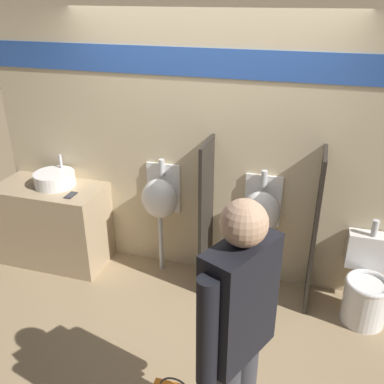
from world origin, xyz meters
The scene contains 11 objects.
ground_plane centered at (0.00, 0.00, 0.00)m, with size 16.00×16.00×0.00m, color #997F5B.
display_wall centered at (0.00, 0.60, 1.36)m, with size 4.25×0.07×2.70m.
sink_counter centered at (-1.53, 0.29, 0.42)m, with size 1.08×0.57×0.84m.
sink_basin centered at (-1.48, 0.34, 0.91)m, with size 0.40×0.40×0.28m.
cell_phone centered at (-1.21, 0.17, 0.85)m, with size 0.07×0.14×0.01m.
divider_near_counter centered at (0.08, 0.35, 0.73)m, with size 0.03×0.44×1.46m.
divider_mid centered at (1.05, 0.35, 0.73)m, with size 0.03×0.44×1.46m.
urinal_near_counter centered at (-0.41, 0.44, 0.80)m, with size 0.36×0.27×1.18m.
urinal_far centered at (0.57, 0.44, 0.80)m, with size 0.36×0.27×1.18m.
toilet centered at (1.54, 0.28, 0.30)m, with size 0.39×0.55×0.86m.
person_in_vest centered at (0.69, -1.29, 0.97)m, with size 0.37×0.57×1.76m.
Camera 1 is at (0.95, -3.01, 2.62)m, focal length 40.00 mm.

